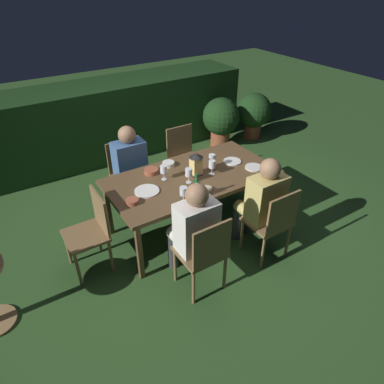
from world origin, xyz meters
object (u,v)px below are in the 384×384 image
(chair_head_near, at_px, (92,229))
(bowl_olives, at_px, (207,189))
(plate_a, at_px, (254,167))
(green_bottle_on_table, at_px, (197,189))
(wine_glass_e, at_px, (164,170))
(person_in_mustard, at_px, (261,200))
(wine_glass_d, at_px, (189,173))
(wine_glass_a, at_px, (212,159))
(potted_plant_corner, at_px, (254,112))
(plate_b, at_px, (147,191))
(chair_side_right_b, at_px, (184,155))
(chair_side_left_a, at_px, (204,252))
(wine_glass_c, at_px, (212,165))
(plate_c, at_px, (232,161))
(person_in_blue, at_px, (132,168))
(bowl_dip, at_px, (168,164))
(person_in_cream, at_px, (193,228))
(bowl_bread, at_px, (151,171))
(dining_table, at_px, (192,180))
(lantern_centerpiece, at_px, (196,163))
(chair_side_right_a, at_px, (127,172))
(potted_plant_by_hedge, at_px, (221,119))
(chair_side_left_b, at_px, (272,221))
(wine_glass_b, at_px, (183,192))
(bowl_salad, at_px, (132,201))

(chair_head_near, bearing_deg, bowl_olives, -16.70)
(chair_head_near, bearing_deg, plate_a, -7.07)
(green_bottle_on_table, bearing_deg, wine_glass_e, 100.81)
(person_in_mustard, relative_size, wine_glass_d, 6.80)
(wine_glass_a, distance_m, potted_plant_corner, 2.67)
(potted_plant_corner, bearing_deg, plate_b, -150.40)
(chair_side_right_b, relative_size, potted_plant_corner, 1.05)
(person_in_mustard, relative_size, chair_side_left_a, 1.32)
(person_in_mustard, height_order, wine_glass_c, person_in_mustard)
(chair_side_right_b, bearing_deg, plate_c, -79.74)
(chair_head_near, height_order, potted_plant_corner, chair_head_near)
(person_in_blue, relative_size, bowl_dip, 8.03)
(person_in_cream, bearing_deg, wine_glass_a, 45.01)
(chair_head_near, relative_size, potted_plant_corner, 1.05)
(chair_side_left_a, bearing_deg, person_in_blue, 90.00)
(chair_head_near, relative_size, bowl_bread, 5.32)
(dining_table, distance_m, wine_glass_e, 0.36)
(chair_side_right_b, distance_m, lantern_centerpiece, 1.04)
(wine_glass_c, distance_m, wine_glass_d, 0.31)
(green_bottle_on_table, xyz_separation_m, plate_b, (-0.37, 0.38, -0.10))
(dining_table, distance_m, chair_side_right_a, 1.00)
(plate_c, bearing_deg, lantern_centerpiece, -178.00)
(potted_plant_corner, bearing_deg, potted_plant_by_hedge, -180.00)
(wine_glass_a, relative_size, plate_b, 0.65)
(wine_glass_a, xyz_separation_m, bowl_bread, (-0.65, 0.26, -0.09))
(chair_side_left_b, relative_size, bowl_olives, 7.62)
(bowl_olives, bearing_deg, chair_side_right_b, 69.15)
(chair_side_left_b, xyz_separation_m, plate_b, (-1.00, 0.86, 0.25))
(dining_table, relative_size, wine_glass_d, 11.19)
(chair_side_left_a, relative_size, potted_plant_by_hedge, 1.00)
(person_in_mustard, relative_size, wine_glass_e, 6.80)
(person_in_blue, relative_size, plate_a, 5.65)
(chair_head_near, height_order, chair_side_left_b, same)
(person_in_cream, relative_size, bowl_bread, 7.03)
(chair_side_right_a, height_order, bowl_dip, chair_side_right_a)
(bowl_olives, bearing_deg, wine_glass_c, 46.11)
(person_in_cream, height_order, wine_glass_c, person_in_cream)
(bowl_dip, bearing_deg, wine_glass_c, -53.89)
(plate_b, bearing_deg, person_in_mustard, -33.66)
(bowl_bread, xyz_separation_m, potted_plant_by_hedge, (2.00, 1.36, -0.25))
(chair_side_left_a, relative_size, bowl_bread, 5.32)
(wine_glass_e, height_order, bowl_olives, wine_glass_e)
(plate_a, xyz_separation_m, plate_b, (-1.27, 0.21, 0.00))
(potted_plant_by_hedge, bearing_deg, chair_side_left_a, -129.18)
(chair_side_left_a, xyz_separation_m, wine_glass_d, (0.32, 0.78, 0.36))
(wine_glass_b, distance_m, plate_b, 0.44)
(plate_a, bearing_deg, person_in_cream, -158.27)
(wine_glass_a, height_order, bowl_salad, wine_glass_a)
(chair_side_right_b, height_order, plate_c, chair_side_right_b)
(person_in_blue, distance_m, potted_plant_by_hedge, 2.28)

